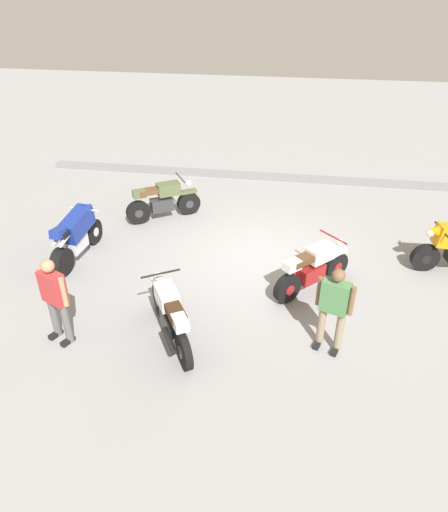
% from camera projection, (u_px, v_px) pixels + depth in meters
% --- Properties ---
extents(ground_plane, '(40.00, 40.00, 0.00)m').
position_uv_depth(ground_plane, '(260.00, 258.00, 10.46)').
color(ground_plane, gray).
extents(curb_edge, '(14.00, 0.30, 0.15)m').
position_uv_depth(curb_edge, '(273.00, 177.00, 14.28)').
color(curb_edge, gray).
rests_on(curb_edge, ground).
extents(motorcycle_cream_vintage, '(1.49, 1.49, 1.07)m').
position_uv_depth(motorcycle_cream_vintage, '(313.00, 269.00, 9.23)').
color(motorcycle_cream_vintage, black).
rests_on(motorcycle_cream_vintage, ground).
extents(motorcycle_blue_sportbike, '(0.70, 1.96, 1.14)m').
position_uv_depth(motorcycle_blue_sportbike, '(76.00, 234.00, 10.19)').
color(motorcycle_blue_sportbike, black).
rests_on(motorcycle_blue_sportbike, ground).
extents(motorcycle_silver_cruiser, '(1.17, 1.86, 1.09)m').
position_uv_depth(motorcycle_silver_cruiser, '(170.00, 315.00, 7.95)').
color(motorcycle_silver_cruiser, black).
rests_on(motorcycle_silver_cruiser, ground).
extents(motorcycle_olive_vintage, '(1.73, 1.18, 1.07)m').
position_uv_depth(motorcycle_olive_vintage, '(163.00, 201.00, 11.86)').
color(motorcycle_olive_vintage, black).
rests_on(motorcycle_olive_vintage, ground).
extents(person_in_green_shirt, '(0.62, 0.44, 1.60)m').
position_uv_depth(person_in_green_shirt, '(334.00, 305.00, 7.57)').
color(person_in_green_shirt, gray).
rests_on(person_in_green_shirt, ground).
extents(person_in_red_shirt, '(0.61, 0.46, 1.62)m').
position_uv_depth(person_in_red_shirt, '(55.00, 296.00, 7.75)').
color(person_in_red_shirt, '#59595B').
rests_on(person_in_red_shirt, ground).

